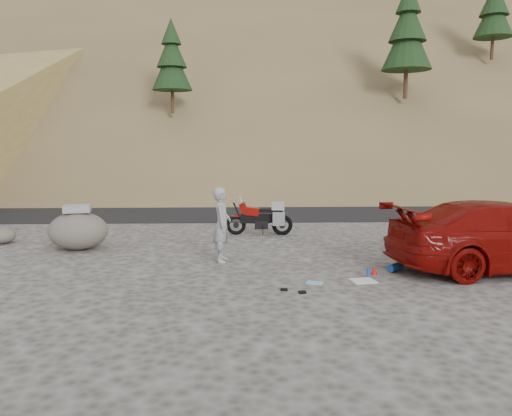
{
  "coord_description": "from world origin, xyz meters",
  "views": [
    {
      "loc": [
        -0.75,
        -11.32,
        2.7
      ],
      "look_at": [
        -0.29,
        1.77,
        1.0
      ],
      "focal_mm": 35.0,
      "sensor_mm": 36.0,
      "label": 1
    }
  ],
  "objects_px": {
    "man": "(222,261)",
    "red_car": "(504,270)",
    "motorcycle": "(262,218)",
    "boulder": "(78,230)"
  },
  "relations": [
    {
      "from": "man",
      "to": "red_car",
      "type": "height_order",
      "value": "man"
    },
    {
      "from": "motorcycle",
      "to": "boulder",
      "type": "distance_m",
      "value": 5.17
    },
    {
      "from": "man",
      "to": "boulder",
      "type": "xyz_separation_m",
      "value": [
        -3.72,
        1.44,
        0.5
      ]
    },
    {
      "from": "red_car",
      "to": "boulder",
      "type": "relative_size",
      "value": 3.39
    },
    {
      "from": "motorcycle",
      "to": "man",
      "type": "xyz_separation_m",
      "value": [
        -1.09,
        -3.34,
        -0.5
      ]
    },
    {
      "from": "motorcycle",
      "to": "red_car",
      "type": "distance_m",
      "value": 6.64
    },
    {
      "from": "motorcycle",
      "to": "man",
      "type": "height_order",
      "value": "motorcycle"
    },
    {
      "from": "man",
      "to": "red_car",
      "type": "bearing_deg",
      "value": -95.1
    },
    {
      "from": "boulder",
      "to": "man",
      "type": "bearing_deg",
      "value": -21.19
    },
    {
      "from": "man",
      "to": "motorcycle",
      "type": "bearing_deg",
      "value": -14.1
    }
  ]
}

